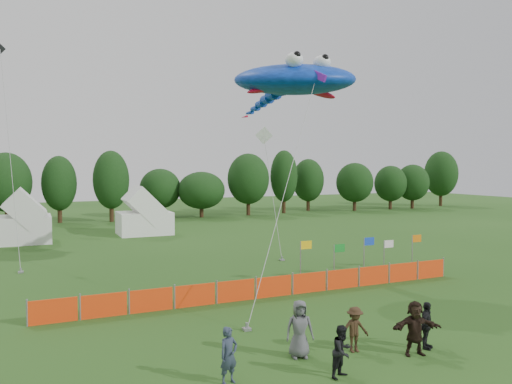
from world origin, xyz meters
name	(u,v)px	position (x,y,z in m)	size (l,w,h in m)	color
ground	(326,348)	(0.00, 0.00, 0.00)	(160.00, 160.00, 0.00)	#234C16
treeline	(133,185)	(1.61, 44.93, 4.18)	(104.57, 8.78, 8.36)	#382314
tent_left	(25,221)	(-9.87, 30.92, 1.83)	(4.12, 4.12, 3.64)	silver
tent_right	(144,216)	(0.27, 31.92, 1.73)	(4.85, 3.88, 3.43)	white
barrier_fence	(274,287)	(1.36, 6.91, 0.50)	(21.90, 0.06, 1.00)	#F23B0D
flag_row	(362,251)	(8.11, 8.95, 1.44)	(8.73, 0.77, 2.28)	gray
spectator_a	(229,355)	(-4.16, -1.25, 0.84)	(0.61, 0.40, 1.68)	#2C3649
spectator_b	(342,351)	(-0.87, -2.26, 0.79)	(0.77, 0.60, 1.59)	black
spectator_c	(355,329)	(0.68, -0.72, 0.78)	(1.01, 0.58, 1.57)	#372416
spectator_d	(426,325)	(3.14, -1.49, 0.83)	(0.97, 0.40, 1.65)	black
spectator_e	(300,329)	(-1.28, -0.35, 0.96)	(0.94, 0.61, 1.92)	#525358
spectator_f	(415,328)	(2.37, -1.79, 0.92)	(1.71, 0.54, 1.84)	black
stingray_kite	(291,82)	(4.17, 10.38, 11.14)	(10.27, 16.18, 12.38)	blue
small_kite_white	(268,164)	(6.40, 18.01, 6.52)	(1.34, 4.32, 9.31)	white
small_kite_dark	(9,139)	(-10.64, 22.83, 8.16)	(1.71, 9.15, 15.39)	black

